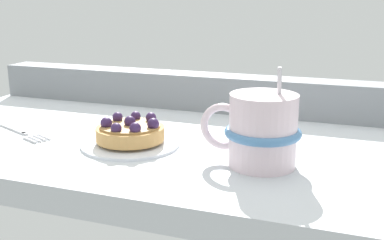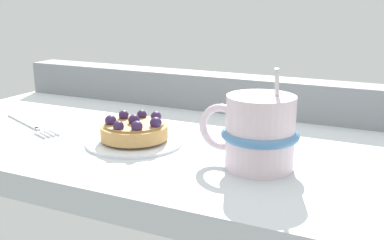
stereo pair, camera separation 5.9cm
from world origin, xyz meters
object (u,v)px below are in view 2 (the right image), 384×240
(raspberry_tart, at_px, (134,129))
(coffee_mug, at_px, (258,132))
(dessert_plate, at_px, (135,141))
(dessert_fork, at_px, (30,124))

(raspberry_tart, height_order, coffee_mug, coffee_mug)
(coffee_mug, bearing_deg, dessert_plate, 174.93)
(coffee_mug, relative_size, dessert_fork, 0.78)
(dessert_plate, distance_m, coffee_mug, 0.19)
(raspberry_tart, bearing_deg, coffee_mug, -5.05)
(raspberry_tart, relative_size, dessert_fork, 0.58)
(coffee_mug, distance_m, dessert_fork, 0.38)
(dessert_plate, relative_size, dessert_fork, 0.85)
(raspberry_tart, xyz_separation_m, coffee_mug, (0.18, -0.02, 0.02))
(raspberry_tart, bearing_deg, dessert_fork, 179.18)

